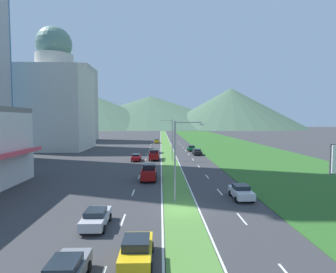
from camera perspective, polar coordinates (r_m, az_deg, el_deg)
ground_plane at (r=26.82m, az=2.66°, el=-15.06°), size 600.00×600.00×0.00m
grass_median at (r=85.80m, az=-0.32°, el=-2.19°), size 3.20×240.00×0.06m
grass_verge_right at (r=88.68m, az=13.11°, el=-2.10°), size 24.00×240.00×0.06m
lane_dash_left_2 at (r=24.73m, az=-9.31°, el=-16.71°), size 0.16×2.80×0.01m
lane_dash_left_3 at (r=33.09m, az=-7.22°, el=-11.46°), size 0.16×2.80×0.01m
lane_dash_left_4 at (r=41.64m, az=-6.03°, el=-8.34°), size 0.16×2.80×0.01m
lane_dash_left_5 at (r=50.29m, az=-5.25°, el=-6.28°), size 0.16×2.80×0.01m
lane_dash_left_6 at (r=58.99m, az=-4.71°, el=-4.83°), size 0.16×2.80×0.01m
lane_dash_left_7 at (r=67.71m, az=-4.30°, el=-3.75°), size 0.16×2.80×0.01m
lane_dash_left_8 at (r=76.46m, az=-3.99°, el=-2.91°), size 0.16×2.80×0.01m
lane_dash_left_9 at (r=85.23m, az=-3.75°, el=-2.25°), size 0.16×2.80×0.01m
lane_dash_left_10 at (r=94.00m, az=-3.55°, el=-1.71°), size 0.16×2.80×0.01m
lane_dash_left_11 at (r=102.79m, az=-3.38°, el=-1.27°), size 0.16×2.80×0.01m
lane_dash_right_2 at (r=25.51m, az=15.06°, el=-16.15°), size 0.16×2.80×0.01m
lane_dash_right_3 at (r=33.68m, az=10.67°, el=-11.23°), size 0.16×2.80×0.01m
lane_dash_right_4 at (r=42.11m, az=8.10°, el=-8.22°), size 0.16×2.80×0.01m
lane_dash_right_5 at (r=50.67m, az=6.41°, el=-6.21°), size 0.16×2.80×0.01m
lane_dash_right_6 at (r=59.32m, az=5.22°, el=-4.78°), size 0.16×2.80×0.01m
lane_dash_right_7 at (r=68.00m, az=4.33°, el=-3.72°), size 0.16×2.80×0.01m
lane_dash_right_8 at (r=76.72m, az=3.65°, el=-2.89°), size 0.16×2.80×0.01m
lane_dash_right_9 at (r=85.46m, az=3.11°, el=-2.23°), size 0.16×2.80×0.01m
lane_dash_right_10 at (r=94.21m, az=2.67°, el=-1.70°), size 0.16×2.80×0.01m
lane_dash_right_11 at (r=102.98m, az=2.30°, el=-1.26°), size 0.16×2.80×0.01m
edge_line_median_left at (r=85.78m, az=-1.49°, el=-2.21°), size 0.16×240.00×0.01m
edge_line_median_right at (r=85.86m, az=0.84°, el=-2.20°), size 0.16×240.00×0.01m
domed_building at (r=85.73m, az=-22.31°, el=6.97°), size 18.21×18.21×34.88m
midrise_colored at (r=118.15m, az=-19.27°, el=6.36°), size 17.04×17.04×29.65m
hill_far_left at (r=289.26m, az=-14.97°, el=4.92°), size 164.54×164.54×32.66m
hill_far_center at (r=319.27m, az=-3.60°, el=5.17°), size 221.08×221.08×35.76m
hill_far_right at (r=285.18m, az=12.85°, el=5.73°), size 144.92×144.92×40.11m
street_lamp_near at (r=28.26m, az=2.21°, el=-3.87°), size 3.12×0.36×8.41m
street_lamp_mid at (r=56.96m, az=0.54°, el=-0.08°), size 2.91×0.28×8.58m
car_0 at (r=75.59m, az=4.87°, el=-2.42°), size 2.03×4.67×1.50m
car_1 at (r=31.17m, az=14.94°, el=-11.03°), size 1.98×4.01×1.51m
car_2 at (r=100.71m, az=-2.36°, el=-0.94°), size 1.97×4.56×1.43m
car_3 at (r=16.47m, az=-20.58°, el=-24.91°), size 1.88×4.24×1.46m
car_4 at (r=57.60m, az=-6.62°, el=-4.29°), size 1.90×4.30×1.45m
car_5 at (r=17.82m, az=-6.56°, el=-22.31°), size 1.96×4.06×1.55m
car_6 at (r=23.47m, az=-14.71°, el=-15.97°), size 1.90×4.19×1.45m
car_7 at (r=67.19m, az=6.06°, el=-3.17°), size 2.02×4.33×1.44m
pickup_truck_0 at (r=59.05m, az=-2.90°, el=-3.85°), size 2.18×5.40×2.00m
pickup_truck_1 at (r=39.69m, az=-3.99°, el=-7.47°), size 2.18×5.40×2.00m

